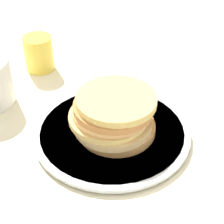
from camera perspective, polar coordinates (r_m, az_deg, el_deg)
ground_plane at (r=0.71m, az=-3.02°, el=-3.07°), size 4.00×4.00×0.00m
plate at (r=0.70m, az=0.00°, el=-3.05°), size 0.29×0.29×0.01m
pancake_stack at (r=0.67m, az=0.23°, el=-0.45°), size 0.15×0.16×0.08m
juice_glass at (r=0.89m, az=-11.09°, el=8.77°), size 0.07×0.07×0.08m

